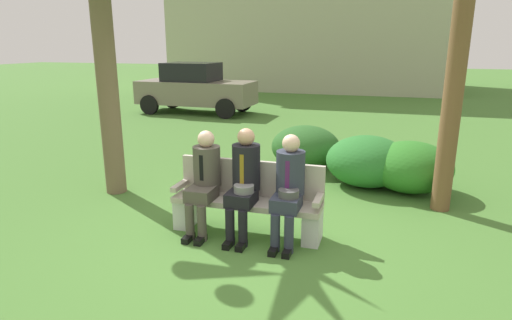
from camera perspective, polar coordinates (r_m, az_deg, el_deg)
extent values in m
plane|color=#467630|center=(5.29, -1.50, -10.67)|extent=(80.00, 80.00, 0.00)
cube|color=#B7AD9E|center=(5.34, -1.27, -5.60)|extent=(1.86, 0.44, 0.07)
cube|color=#B7AD9E|center=(5.42, -0.65, -2.34)|extent=(1.86, 0.06, 0.45)
cube|color=#B7AD9E|center=(5.62, -9.93, -3.28)|extent=(0.08, 0.44, 0.06)
cube|color=#B7AD9E|center=(5.10, 8.30, -5.16)|extent=(0.08, 0.44, 0.06)
cube|color=silver|center=(5.72, -9.22, -6.77)|extent=(0.20, 0.37, 0.38)
cube|color=silver|center=(5.24, 7.49, -8.80)|extent=(0.20, 0.37, 0.38)
cube|color=#4C473D|center=(5.33, -7.24, -4.43)|extent=(0.32, 0.38, 0.16)
cylinder|color=#4C473D|center=(5.31, -8.77, -8.09)|extent=(0.11, 0.11, 0.45)
cylinder|color=#4C473D|center=(5.25, -7.18, -8.32)|extent=(0.11, 0.11, 0.45)
cube|color=black|center=(5.34, -8.97, -10.20)|extent=(0.09, 0.22, 0.07)
cube|color=black|center=(5.28, -7.38, -10.46)|extent=(0.09, 0.22, 0.07)
cylinder|color=#4C473D|center=(5.40, -6.53, -0.79)|extent=(0.34, 0.34, 0.50)
cube|color=black|center=(5.25, -7.25, -1.05)|extent=(0.05, 0.01, 0.32)
sphere|color=beige|center=(5.32, -6.64, 2.79)|extent=(0.21, 0.21, 0.21)
cube|color=black|center=(5.15, -1.95, -5.03)|extent=(0.32, 0.38, 0.16)
cylinder|color=black|center=(5.12, -3.47, -8.85)|extent=(0.11, 0.11, 0.45)
cylinder|color=black|center=(5.07, -1.75, -9.07)|extent=(0.11, 0.11, 0.45)
cube|color=black|center=(5.15, -3.67, -11.03)|extent=(0.09, 0.22, 0.07)
cube|color=black|center=(5.10, -1.96, -11.28)|extent=(0.09, 0.22, 0.07)
cylinder|color=black|center=(5.21, -1.30, -0.95)|extent=(0.34, 0.34, 0.56)
cube|color=olive|center=(5.06, -1.89, -1.23)|extent=(0.05, 0.01, 0.36)
sphere|color=tan|center=(5.12, -1.33, 3.07)|extent=(0.21, 0.21, 0.21)
cylinder|color=slate|center=(5.08, -1.62, -3.83)|extent=(0.24, 0.24, 0.09)
cube|color=#2D3342|center=(5.01, 4.04, -5.66)|extent=(0.32, 0.38, 0.16)
cylinder|color=#2D3342|center=(4.97, 2.56, -9.61)|extent=(0.11, 0.11, 0.45)
cylinder|color=#2D3342|center=(4.94, 4.38, -9.82)|extent=(0.11, 0.11, 0.45)
cube|color=black|center=(5.00, 2.35, -11.86)|extent=(0.09, 0.22, 0.07)
cube|color=black|center=(4.97, 4.18, -12.09)|extent=(0.09, 0.22, 0.07)
cylinder|color=#2D3342|center=(5.08, 4.59, -1.67)|extent=(0.34, 0.34, 0.52)
cube|color=#4C1951|center=(4.92, 4.18, -1.98)|extent=(0.05, 0.01, 0.33)
sphere|color=beige|center=(4.99, 4.68, 2.21)|extent=(0.21, 0.21, 0.21)
cylinder|color=#474747|center=(4.94, 4.36, -4.42)|extent=(0.24, 0.24, 0.09)
cylinder|color=brown|center=(6.38, 25.47, 14.85)|extent=(0.26, 0.26, 4.85)
cylinder|color=brown|center=(6.97, -19.04, 8.77)|extent=(0.31, 0.31, 3.25)
ellipsoid|color=#2B742C|center=(7.36, 14.51, -0.14)|extent=(1.35, 1.24, 0.84)
ellipsoid|color=#2B6025|center=(8.22, 6.58, 1.73)|extent=(1.30, 1.19, 0.81)
ellipsoid|color=#2E7724|center=(7.27, 19.79, -0.87)|extent=(1.31, 1.20, 0.82)
cube|color=slate|center=(14.83, -7.90, 8.87)|extent=(3.93, 1.64, 0.76)
cube|color=black|center=(14.84, -8.53, 11.49)|extent=(1.73, 1.40, 0.60)
cylinder|color=black|center=(15.06, -1.82, 7.64)|extent=(0.64, 0.15, 0.64)
cylinder|color=black|center=(13.62, -4.08, 6.80)|extent=(0.64, 0.15, 0.64)
cylinder|color=black|center=(16.19, -11.02, 7.91)|extent=(0.64, 0.15, 0.64)
cylinder|color=black|center=(14.86, -13.95, 7.11)|extent=(0.64, 0.15, 0.64)
cube|color=#B2B393|center=(24.15, 7.94, 20.32)|extent=(13.79, 7.28, 9.00)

